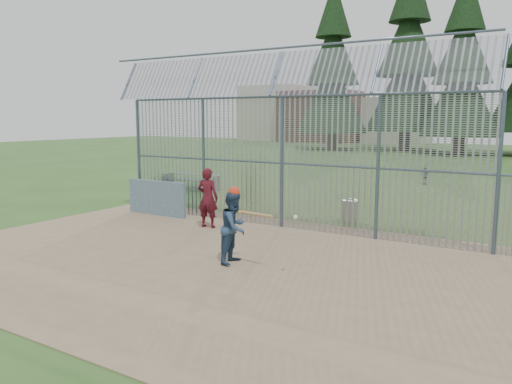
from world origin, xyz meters
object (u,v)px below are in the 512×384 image
Objects in this scene: batter at (234,227)px; trash_can at (350,211)px; dugout_wall at (157,198)px; bleacher at (190,181)px; onlooker at (208,198)px.

batter is 2.05× the size of trash_can.
dugout_wall is at bearing -159.10° from trash_can.
dugout_wall is 0.83× the size of bleacher.
onlooker is (2.71, -0.66, 0.32)m from dugout_wall.
dugout_wall is 3.05× the size of trash_can.
batter reaches higher than bleacher.
batter is at bearing -96.23° from trash_can.
batter reaches higher than trash_can.
dugout_wall reaches higher than bleacher.
dugout_wall is at bearing -61.34° from bleacher.
batter is at bearing 126.14° from onlooker.
dugout_wall is 1.49× the size of batter.
batter reaches higher than dugout_wall.
onlooker reaches higher than dugout_wall.
batter is 3.91m from onlooker.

